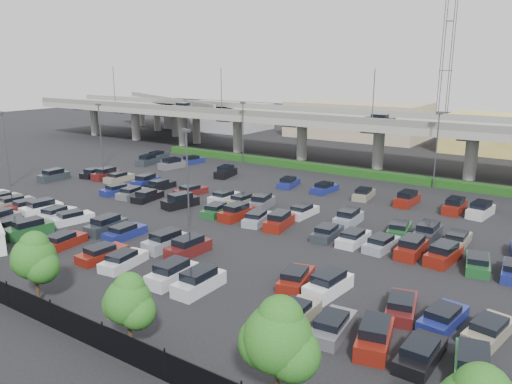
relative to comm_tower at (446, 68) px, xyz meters
The scene contains 10 objects.
ground 75.73m from the comm_tower, 93.09° to the right, with size 280.00×280.00×0.00m, color black.
overpass 43.12m from the comm_tower, 95.68° to the right, with size 150.00×13.00×15.80m.
on_ramp 64.67m from the comm_tower, 151.11° to the right, with size 50.93×30.13×8.80m.
hedge 51.42m from the comm_tower, 94.67° to the right, with size 66.00×1.60×1.10m, color #113810.
fence 103.13m from the comm_tower, 92.28° to the right, with size 70.00×0.10×2.00m.
tree_row 101.30m from the comm_tower, 91.88° to the right, with size 65.07×3.66×5.94m.
parked_cars 80.26m from the comm_tower, 92.86° to the right, with size 62.93×41.65×1.67m.
light_poles 73.06m from the comm_tower, 96.44° to the right, with size 66.90×48.38×10.30m.
distant_buildings 18.96m from the comm_tower, 55.50° to the right, with size 138.00×24.00×9.00m.
comm_tower is the anchor object (origin of this frame).
Camera 1 is at (33.08, -44.62, 16.54)m, focal length 35.00 mm.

